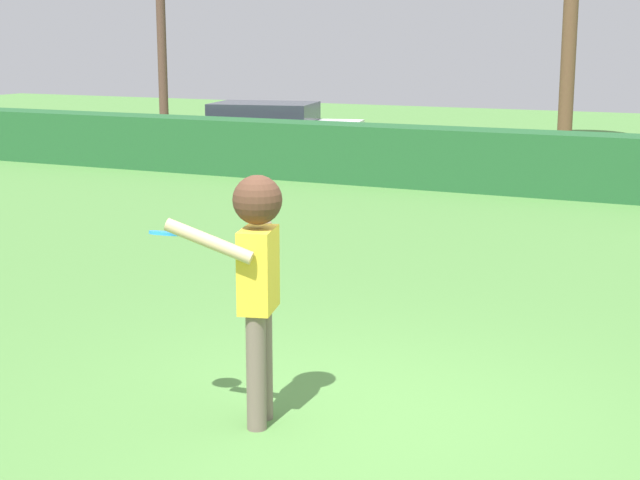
% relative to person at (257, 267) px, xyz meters
% --- Properties ---
extents(ground_plane, '(60.00, 60.00, 0.00)m').
position_rel_person_xyz_m(ground_plane, '(0.53, 0.34, -1.15)').
color(ground_plane, '#52873F').
extents(person, '(0.69, 0.70, 1.79)m').
position_rel_person_xyz_m(person, '(0.00, 0.00, 0.00)').
color(person, '#735F57').
rests_on(person, ground).
extents(frisbee, '(0.24, 0.24, 0.06)m').
position_rel_person_xyz_m(frisbee, '(-0.60, -0.21, 0.23)').
color(frisbee, '#268CE5').
extents(hedge_row, '(28.68, 0.90, 1.08)m').
position_rel_person_xyz_m(hedge_row, '(0.53, 11.06, -0.61)').
color(hedge_row, '#23592D').
rests_on(hedge_row, ground).
extents(parked_car_white, '(4.47, 2.56, 1.25)m').
position_rel_person_xyz_m(parked_car_white, '(-7.19, 13.35, -0.46)').
color(parked_car_white, white).
rests_on(parked_car_white, ground).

